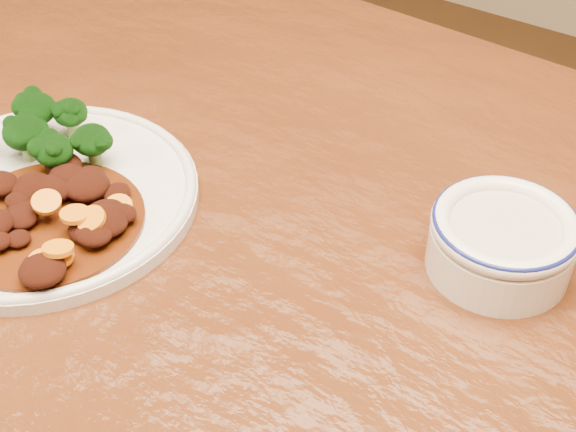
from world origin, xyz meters
The scene contains 5 objects.
dining_table centered at (0.00, 0.00, 0.67)m, with size 1.54×0.97×0.75m.
dinner_plate centered at (-0.25, -0.03, 0.76)m, with size 0.26×0.26×0.02m.
broccoli_florets centered at (-0.29, 0.01, 0.79)m, with size 0.12×0.10×0.04m.
mince_stew centered at (-0.21, -0.05, 0.77)m, with size 0.16×0.16×0.03m.
dip_bowl centered at (0.10, 0.12, 0.78)m, with size 0.11×0.11×0.05m.
Camera 1 is at (0.22, -0.35, 1.19)m, focal length 50.00 mm.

